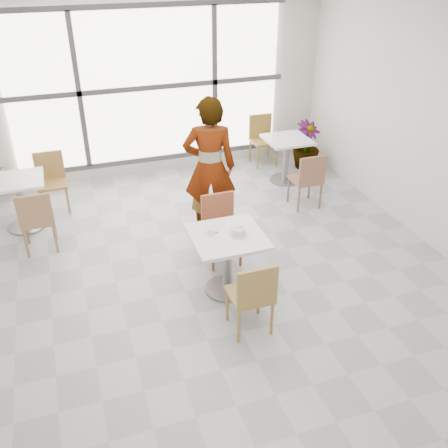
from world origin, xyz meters
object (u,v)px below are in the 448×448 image
object	(u,v)px
bg_table_right	(286,154)
bg_chair_left_far	(51,178)
chair_near	(253,294)
plant_right	(306,145)
coffee_cup	(211,231)
chair_far	(220,224)
oatmeal_bowl	(238,231)
bg_table_left	(20,196)
bg_chair_right_near	(308,178)
bg_chair_left_near	(37,218)
main_table	(227,252)
person	(210,168)
bg_chair_right_far	(262,136)

from	to	relation	value
bg_table_right	bg_chair_left_far	size ratio (longest dim) A/B	0.86
chair_near	bg_table_right	world-z (taller)	chair_near
plant_right	coffee_cup	bearing A→B (deg)	-132.94
chair_far	plant_right	xyz separation A→B (m)	(2.36, 2.27, -0.08)
plant_right	bg_chair_left_far	bearing A→B (deg)	-177.85
oatmeal_bowl	bg_chair_left_far	bearing A→B (deg)	124.38
oatmeal_bowl	coffee_cup	size ratio (longest dim) A/B	1.32
bg_chair_left_far	plant_right	xyz separation A→B (m)	(4.30, 0.16, -0.08)
chair_far	bg_table_left	xyz separation A→B (m)	(-2.37, 1.63, -0.01)
bg_chair_right_near	bg_chair_left_near	bearing A→B (deg)	-0.24
chair_far	coffee_cup	size ratio (longest dim) A/B	5.47
plant_right	bg_chair_left_near	bearing A→B (deg)	-163.06
bg_table_left	bg_chair_right_near	bearing A→B (deg)	-10.51
main_table	chair_far	world-z (taller)	chair_far
main_table	oatmeal_bowl	distance (m)	0.30
main_table	bg_chair_left_near	distance (m)	2.56
person	bg_chair_left_near	world-z (taller)	person
coffee_cup	bg_table_right	distance (m)	3.23
person	bg_chair_right_near	distance (m)	1.66
main_table	bg_chair_right_far	world-z (taller)	bg_chair_right_far
bg_table_right	bg_chair_right_near	xyz separation A→B (m)	(-0.11, -0.99, 0.01)
bg_table_right	plant_right	bearing A→B (deg)	34.78
person	plant_right	xyz separation A→B (m)	(2.27, 1.57, -0.54)
coffee_cup	bg_table_left	world-z (taller)	coffee_cup
main_table	plant_right	distance (m)	3.87
chair_near	oatmeal_bowl	xyz separation A→B (m)	(0.11, 0.74, 0.29)
main_table	coffee_cup	distance (m)	0.32
chair_near	plant_right	distance (m)	4.47
bg_table_left	bg_chair_right_near	xyz separation A→B (m)	(4.05, -0.75, 0.01)
chair_far	main_table	bearing A→B (deg)	-101.77
bg_chair_left_near	chair_far	bearing A→B (deg)	157.59
person	bg_table_right	bearing A→B (deg)	-130.23
bg_chair_left_far	main_table	bearing A→B (deg)	-57.10
coffee_cup	bg_chair_left_near	size ratio (longest dim) A/B	0.18
main_table	bg_chair_left_far	size ratio (longest dim) A/B	0.92
person	bg_chair_right_near	xyz separation A→B (m)	(1.58, 0.17, -0.46)
person	bg_table_right	xyz separation A→B (m)	(1.69, 1.17, -0.47)
chair_far	person	size ratio (longest dim) A/B	0.45
oatmeal_bowl	bg_table_left	bearing A→B (deg)	135.28
bg_table_left	bg_chair_left_near	bearing A→B (deg)	-74.24
bg_table_left	plant_right	xyz separation A→B (m)	(4.73, 0.64, -0.07)
chair_near	chair_far	distance (m)	1.45
bg_table_left	plant_right	size ratio (longest dim) A/B	0.89
bg_table_left	bg_chair_right_far	xyz separation A→B (m)	(4.08, 1.11, 0.01)
bg_table_left	bg_chair_left_far	xyz separation A→B (m)	(0.43, 0.48, 0.01)
chair_far	oatmeal_bowl	distance (m)	0.76
bg_chair_left_far	bg_chair_right_far	size ratio (longest dim) A/B	1.00
main_table	person	size ratio (longest dim) A/B	0.42
chair_near	bg_table_left	xyz separation A→B (m)	(-2.24, 3.07, -0.01)
main_table	coffee_cup	size ratio (longest dim) A/B	5.03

